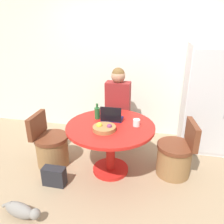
{
  "coord_description": "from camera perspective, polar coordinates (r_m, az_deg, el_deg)",
  "views": [
    {
      "loc": [
        0.6,
        -2.39,
        2.01
      ],
      "look_at": [
        0.03,
        0.31,
        0.89
      ],
      "focal_mm": 35.0,
      "sensor_mm": 36.0,
      "label": 1
    }
  ],
  "objects": [
    {
      "name": "person_seated",
      "position": [
        3.68,
        1.68,
        2.4
      ],
      "size": [
        0.4,
        0.37,
        1.37
      ],
      "rotation": [
        0.0,
        0.0,
        3.14
      ],
      "color": "#2D2D38",
      "rests_on": "ground_plane"
    },
    {
      "name": "laptop",
      "position": [
        3.06,
        -0.06,
        -1.36
      ],
      "size": [
        0.29,
        0.21,
        0.22
      ],
      "rotation": [
        0.0,
        0.0,
        3.14
      ],
      "color": "#141947",
      "rests_on": "dining_table"
    },
    {
      "name": "dining_table",
      "position": [
        3.02,
        -0.4,
        -6.45
      ],
      "size": [
        1.2,
        1.2,
        0.74
      ],
      "color": "red",
      "rests_on": "ground_plane"
    },
    {
      "name": "wall_back",
      "position": [
        4.08,
        3.5,
        12.09
      ],
      "size": [
        7.0,
        0.06,
        2.6
      ],
      "color": "silver",
      "rests_on": "ground_plane"
    },
    {
      "name": "coffee_cup",
      "position": [
        2.92,
        6.41,
        -2.78
      ],
      "size": [
        0.09,
        0.09,
        0.09
      ],
      "color": "white",
      "rests_on": "dining_table"
    },
    {
      "name": "cat",
      "position": [
        2.82,
        -22.6,
        -22.66
      ],
      "size": [
        0.53,
        0.21,
        0.18
      ],
      "rotation": [
        0.0,
        0.0,
        6.11
      ],
      "color": "gray",
      "rests_on": "ground_plane"
    },
    {
      "name": "chair_right_side",
      "position": [
        3.24,
        16.23,
        -11.2
      ],
      "size": [
        0.51,
        0.5,
        0.81
      ],
      "rotation": [
        0.0,
        0.0,
        -1.43
      ],
      "color": "olive",
      "rests_on": "ground_plane"
    },
    {
      "name": "handbag",
      "position": [
        3.11,
        -14.85,
        -15.92
      ],
      "size": [
        0.3,
        0.14,
        0.26
      ],
      "color": "#232328",
      "rests_on": "ground_plane"
    },
    {
      "name": "chair_left_side",
      "position": [
        3.44,
        -15.62,
        -9.0
      ],
      "size": [
        0.5,
        0.5,
        0.81
      ],
      "rotation": [
        0.0,
        0.0,
        1.59
      ],
      "color": "olive",
      "rests_on": "ground_plane"
    },
    {
      "name": "fruit_bowl",
      "position": [
        2.79,
        -2.07,
        -4.19
      ],
      "size": [
        0.3,
        0.3,
        0.1
      ],
      "color": "olive",
      "rests_on": "dining_table"
    },
    {
      "name": "refrigerator",
      "position": [
        3.86,
        23.51,
        3.06
      ],
      "size": [
        0.71,
        0.66,
        1.73
      ],
      "color": "silver",
      "rests_on": "ground_plane"
    },
    {
      "name": "ground_plane",
      "position": [
        3.17,
        -1.69,
        -17.1
      ],
      "size": [
        12.0,
        12.0,
        0.0
      ],
      "primitive_type": "plane",
      "color": "#9E8466"
    },
    {
      "name": "bottle",
      "position": [
        3.11,
        -3.89,
        -0.2
      ],
      "size": [
        0.08,
        0.08,
        0.23
      ],
      "color": "#23602D",
      "rests_on": "dining_table"
    }
  ]
}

